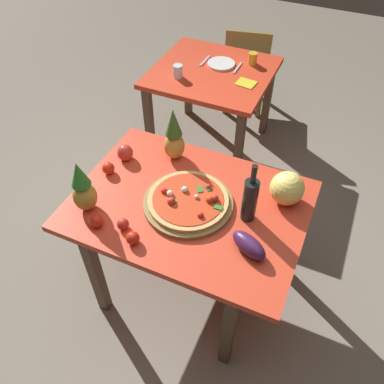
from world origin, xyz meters
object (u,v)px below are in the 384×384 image
at_px(dining_chair, 247,65).
at_px(fork_utensil, 205,61).
at_px(tomato_near_board, 96,220).
at_px(display_table, 189,214).
at_px(bell_pepper, 125,153).
at_px(pizza, 189,200).
at_px(knife_utensil, 238,68).
at_px(tomato_at_corner, 133,238).
at_px(napkin_folded, 246,83).
at_px(melon, 287,188).
at_px(pineapple_right, 83,189).
at_px(tomato_by_bottle, 108,168).
at_px(drinking_glass_juice, 253,58).
at_px(background_table, 212,83).
at_px(drinking_glass_water, 178,71).
at_px(tomato_beside_pepper, 123,224).
at_px(eggplant, 249,245).
at_px(pizza_board, 188,203).
at_px(dinner_plate, 221,64).
at_px(pineapple_left, 174,137).
at_px(wine_bottle, 250,199).

xyz_separation_m(dining_chair, fork_utensil, (-0.20, -0.55, 0.27)).
bearing_deg(tomato_near_board, fork_utensil, 95.06).
xyz_separation_m(dining_chair, tomato_near_board, (-0.04, -2.35, 0.30)).
bearing_deg(display_table, bell_pepper, 160.68).
relative_size(pizza, knife_utensil, 2.39).
relative_size(dining_chair, pizza, 1.98).
xyz_separation_m(tomato_at_corner, napkin_folded, (0.03, 1.63, -0.03)).
bearing_deg(melon, pineapple_right, -153.05).
relative_size(bell_pepper, fork_utensil, 0.57).
relative_size(tomato_by_bottle, tomato_near_board, 0.95).
bearing_deg(drinking_glass_juice, melon, -65.30).
distance_m(background_table, tomato_at_corner, 1.73).
bearing_deg(dining_chair, napkin_folded, 93.97).
relative_size(dining_chair, drinking_glass_juice, 9.26).
distance_m(pizza, pineapple_right, 0.54).
bearing_deg(drinking_glass_water, display_table, -61.92).
bearing_deg(tomato_beside_pepper, eggplant, 11.12).
bearing_deg(background_table, tomato_at_corner, -80.98).
bearing_deg(eggplant, knife_utensil, 111.12).
relative_size(dining_chair, fork_utensil, 4.72).
bearing_deg(display_table, tomato_near_board, -137.76).
distance_m(background_table, eggplant, 1.73).
height_order(pizza_board, napkin_folded, pizza_board).
bearing_deg(eggplant, tomato_near_board, -167.82).
relative_size(pineapple_right, fork_utensil, 1.75).
bearing_deg(knife_utensil, pineapple_right, -98.02).
distance_m(melon, eggplant, 0.41).
xyz_separation_m(melon, napkin_folded, (-0.57, 1.05, -0.09)).
bearing_deg(drinking_glass_water, background_table, 45.06).
relative_size(pizza, fork_utensil, 2.39).
bearing_deg(melon, knife_utensil, 119.64).
height_order(eggplant, drinking_glass_juice, drinking_glass_juice).
distance_m(pizza, knife_utensil, 1.50).
bearing_deg(pizza_board, drinking_glass_water, 117.84).
xyz_separation_m(bell_pepper, tomato_near_board, (0.13, -0.50, -0.01)).
height_order(pizza, melon, melon).
bearing_deg(pineapple_right, pizza_board, 26.18).
bearing_deg(pizza_board, knife_utensil, 99.36).
distance_m(dinner_plate, napkin_folded, 0.33).
xyz_separation_m(melon, tomato_by_bottle, (-0.98, -0.20, -0.06)).
distance_m(pineapple_right, melon, 1.05).
bearing_deg(dinner_plate, pineapple_right, -93.14).
bearing_deg(pineapple_left, tomato_by_bottle, -135.20).
distance_m(pineapple_right, drinking_glass_juice, 1.86).
xyz_separation_m(wine_bottle, fork_utensil, (-0.84, 1.43, -0.13)).
relative_size(pizza, pineapple_left, 1.27).
relative_size(tomato_by_bottle, tomato_beside_pepper, 1.16).
distance_m(pineapple_right, drinking_glass_water, 1.41).
relative_size(pineapple_left, napkin_folded, 2.42).
bearing_deg(wine_bottle, melon, 53.69).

